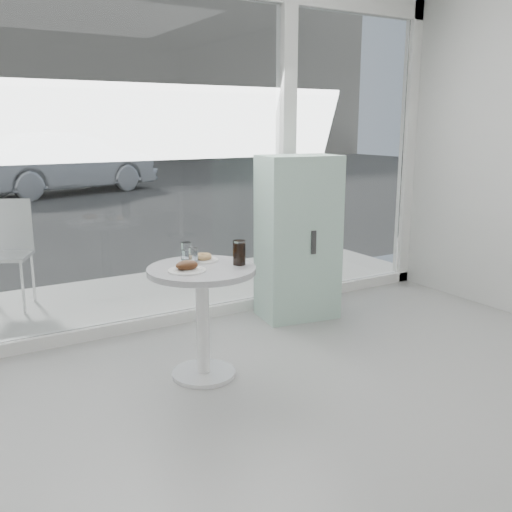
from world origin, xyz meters
TOP-DOWN VIEW (x-y plane):
  - ground at (0.00, 0.00)m, footprint 6.00×6.00m
  - storefront at (0.07, 3.00)m, footprint 5.00×0.14m
  - main_table at (-0.50, 1.90)m, footprint 0.72×0.72m
  - patio_deck at (0.00, 3.80)m, footprint 5.60×1.60m
  - mint_cabinet at (0.77, 2.61)m, footprint 0.72×0.54m
  - patio_chair at (-1.41, 4.09)m, footprint 0.56×0.56m
  - car_silver at (1.20, 13.12)m, footprint 4.76×2.92m
  - plate_fritter at (-0.62, 1.85)m, footprint 0.24×0.24m
  - plate_donut at (-0.41, 2.05)m, footprint 0.20×0.20m
  - water_tumbler_a at (-0.49, 2.04)m, footprint 0.07×0.07m
  - water_tumbler_b at (-0.49, 2.15)m, footprint 0.08×0.08m
  - cola_glass at (-0.25, 1.83)m, footprint 0.09×0.09m

SIDE VIEW (x-z plane):
  - ground at x=0.00m, z-range 0.00..0.00m
  - patio_deck at x=0.00m, z-range 0.00..0.05m
  - main_table at x=-0.50m, z-range 0.17..0.94m
  - patio_chair at x=-1.41m, z-range 0.12..1.09m
  - mint_cabinet at x=0.77m, z-range 0.00..1.43m
  - car_silver at x=1.20m, z-range 0.00..1.48m
  - plate_donut at x=-0.41m, z-range 0.76..0.82m
  - plate_fritter at x=-0.62m, z-range 0.76..0.83m
  - water_tumbler_a at x=-0.49m, z-range 0.76..0.87m
  - water_tumbler_b at x=-0.49m, z-range 0.76..0.89m
  - cola_glass at x=-0.25m, z-range 0.77..0.93m
  - storefront at x=0.07m, z-range 0.21..3.21m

